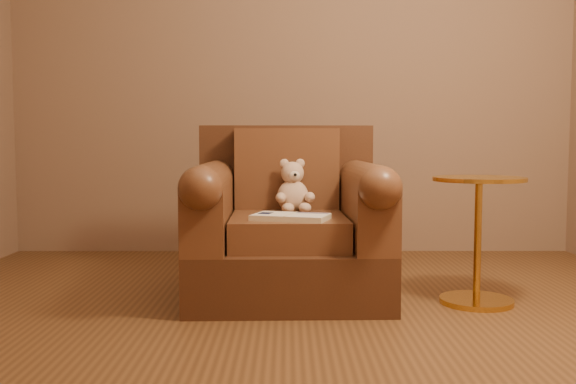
{
  "coord_description": "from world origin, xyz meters",
  "views": [
    {
      "loc": [
        -0.04,
        -2.63,
        0.79
      ],
      "look_at": [
        -0.03,
        0.58,
        0.54
      ],
      "focal_mm": 40.0,
      "sensor_mm": 36.0,
      "label": 1
    }
  ],
  "objects": [
    {
      "name": "side_table",
      "position": [
        0.89,
        0.47,
        0.34
      ],
      "size": [
        0.45,
        0.45,
        0.62
      ],
      "color": "gold",
      "rests_on": "floor"
    },
    {
      "name": "floor",
      "position": [
        0.0,
        0.0,
        0.0
      ],
      "size": [
        4.0,
        4.0,
        0.0
      ],
      "primitive_type": "plane",
      "color": "brown",
      "rests_on": "ground"
    },
    {
      "name": "armchair",
      "position": [
        -0.03,
        0.68,
        0.34
      ],
      "size": [
        1.01,
        0.96,
        0.89
      ],
      "rotation": [
        0.0,
        0.0,
        0.02
      ],
      "color": "#472817",
      "rests_on": "floor"
    },
    {
      "name": "guidebook",
      "position": [
        -0.02,
        0.4,
        0.44
      ],
      "size": [
        0.4,
        0.3,
        0.03
      ],
      "rotation": [
        0.0,
        0.0,
        -0.3
      ],
      "color": "beige",
      "rests_on": "armchair"
    },
    {
      "name": "teddy_bear",
      "position": [
        -0.0,
        0.76,
        0.53
      ],
      "size": [
        0.21,
        0.24,
        0.29
      ],
      "rotation": [
        0.0,
        0.0,
        0.18
      ],
      "color": "#D5B195",
      "rests_on": "armchair"
    }
  ]
}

